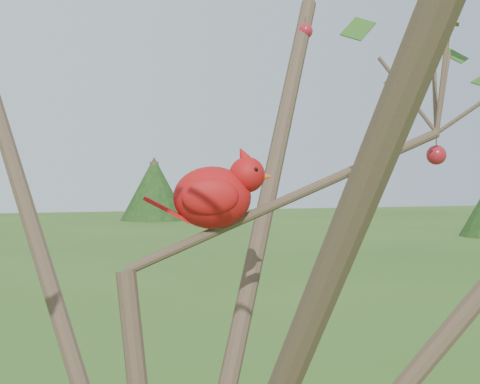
% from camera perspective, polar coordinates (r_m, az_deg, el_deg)
% --- Properties ---
extents(crabapple_tree, '(2.35, 2.05, 2.95)m').
position_cam_1_polar(crabapple_tree, '(1.07, -4.74, 1.67)').
color(crabapple_tree, '#3C2E20').
rests_on(crabapple_tree, ground).
extents(cardinal, '(0.23, 0.14, 0.16)m').
position_cam_1_polar(cardinal, '(1.20, -2.01, -0.19)').
color(cardinal, red).
rests_on(cardinal, ground).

